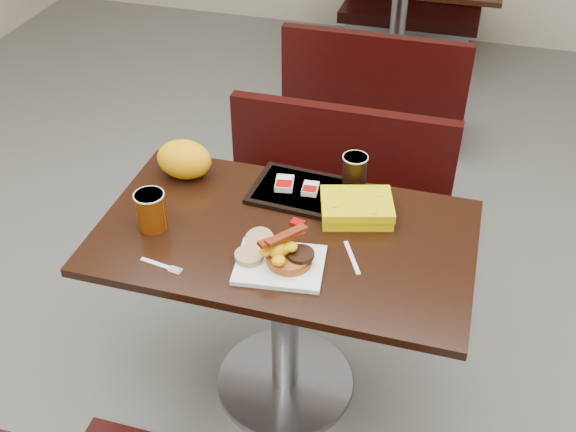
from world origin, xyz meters
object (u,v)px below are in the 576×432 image
(bench_far_s, at_px, (378,82))
(bench_near_n, at_px, (330,205))
(pancake_stack, at_px, (290,259))
(paper_bag, at_px, (184,159))
(platter, at_px, (280,265))
(knife, at_px, (352,258))
(coffee_cup_near, at_px, (151,211))
(clamshell, at_px, (357,208))
(fork, at_px, (155,263))
(table_near, at_px, (285,315))
(hashbrown_sleeve_right, at_px, (310,189))
(hashbrown_sleeve_left, at_px, (284,183))
(table_far, at_px, (397,32))
(coffee_cup_far, at_px, (355,171))
(tray, at_px, (304,192))

(bench_far_s, bearing_deg, bench_near_n, -90.00)
(pancake_stack, bearing_deg, paper_bag, 143.27)
(platter, relative_size, knife, 1.70)
(coffee_cup_near, distance_m, knife, 0.65)
(clamshell, bearing_deg, platter, -134.66)
(paper_bag, bearing_deg, fork, -78.58)
(table_near, height_order, knife, knife)
(bench_near_n, bearing_deg, clamshell, -69.81)
(pancake_stack, relative_size, hashbrown_sleeve_right, 1.90)
(hashbrown_sleeve_left, height_order, hashbrown_sleeve_right, hashbrown_sleeve_left)
(platter, distance_m, hashbrown_sleeve_left, 0.40)
(platter, xyz_separation_m, hashbrown_sleeve_right, (-0.00, 0.38, 0.02))
(table_near, distance_m, table_far, 2.60)
(hashbrown_sleeve_right, distance_m, clamshell, 0.19)
(coffee_cup_near, height_order, clamshell, coffee_cup_near)
(platter, height_order, coffee_cup_far, coffee_cup_far)
(fork, bearing_deg, bench_far_s, 90.39)
(bench_near_n, xyz_separation_m, coffee_cup_far, (0.16, -0.40, 0.46))
(table_near, height_order, bench_near_n, table_near)
(knife, bearing_deg, paper_bag, -139.21)
(fork, relative_size, clamshell, 0.61)
(coffee_cup_near, height_order, coffee_cup_far, coffee_cup_far)
(table_near, distance_m, bench_far_s, 1.90)
(coffee_cup_near, bearing_deg, tray, 36.09)
(paper_bag, bearing_deg, hashbrown_sleeve_right, 0.85)
(pancake_stack, height_order, paper_bag, paper_bag)
(clamshell, bearing_deg, hashbrown_sleeve_left, 148.40)
(bench_far_s, relative_size, coffee_cup_near, 7.78)
(table_near, height_order, bench_far_s, table_near)
(table_far, relative_size, coffee_cup_near, 9.34)
(coffee_cup_near, xyz_separation_m, paper_bag, (-0.01, 0.30, 0.00))
(coffee_cup_near, xyz_separation_m, hashbrown_sleeve_left, (0.35, 0.31, -0.04))
(hashbrown_sleeve_left, bearing_deg, table_near, -83.92)
(pancake_stack, bearing_deg, clamshell, 64.36)
(table_far, distance_m, coffee_cup_far, 2.35)
(table_near, relative_size, platter, 4.56)
(table_far, distance_m, hashbrown_sleeve_right, 2.41)
(bench_near_n, xyz_separation_m, hashbrown_sleeve_right, (0.03, -0.48, 0.42))
(bench_near_n, relative_size, platter, 3.80)
(tray, bearing_deg, pancake_stack, -78.05)
(platter, distance_m, fork, 0.38)
(hashbrown_sleeve_left, bearing_deg, tray, -13.07)
(table_near, height_order, tray, tray)
(coffee_cup_far, height_order, clamshell, coffee_cup_far)
(bench_far_s, height_order, coffee_cup_near, coffee_cup_near)
(coffee_cup_far, bearing_deg, hashbrown_sleeve_right, -149.48)
(fork, xyz_separation_m, hashbrown_sleeve_right, (0.36, 0.47, 0.02))
(platter, xyz_separation_m, hashbrown_sleeve_left, (-0.10, 0.39, 0.02))
(table_far, relative_size, coffee_cup_far, 10.62)
(table_near, xyz_separation_m, knife, (0.23, -0.06, 0.38))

